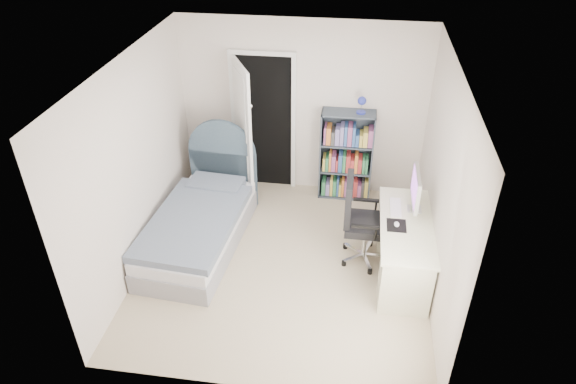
# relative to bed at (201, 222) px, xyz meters

# --- Properties ---
(room_shell) EXTENTS (3.50, 3.70, 2.60)m
(room_shell) POSITION_rel_bed_xyz_m (1.11, -0.28, 0.96)
(room_shell) COLOR tan
(room_shell) RESTS_ON ground
(door) EXTENTS (0.92, 0.75, 2.06)m
(door) POSITION_rel_bed_xyz_m (0.42, 1.26, 0.74)
(door) COLOR black
(door) RESTS_ON ground
(bed) EXTENTS (1.14, 2.15, 1.28)m
(bed) POSITION_rel_bed_xyz_m (0.00, 0.00, 0.00)
(bed) COLOR gray
(bed) RESTS_ON ground
(nightstand) EXTENTS (0.38, 0.38, 0.57)m
(nightstand) POSITION_rel_bed_xyz_m (0.01, 1.19, 0.08)
(nightstand) COLOR #C7B87A
(nightstand) RESTS_ON ground
(floor_lamp) EXTENTS (0.19, 0.19, 1.36)m
(floor_lamp) POSITION_rel_bed_xyz_m (0.37, 1.38, 0.27)
(floor_lamp) COLOR silver
(floor_lamp) RESTS_ON ground
(bookcase) EXTENTS (0.74, 0.32, 1.56)m
(bookcase) POSITION_rel_bed_xyz_m (1.77, 1.35, 0.32)
(bookcase) COLOR #3E4955
(bookcase) RESTS_ON ground
(desk) EXTENTS (0.59, 1.48, 1.22)m
(desk) POSITION_rel_bed_xyz_m (2.52, -0.24, 0.11)
(desk) COLOR beige
(desk) RESTS_ON ground
(office_chair) EXTENTS (0.58, 0.60, 1.14)m
(office_chair) POSITION_rel_bed_xyz_m (1.98, -0.06, 0.34)
(office_chair) COLOR silver
(office_chair) RESTS_ON ground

